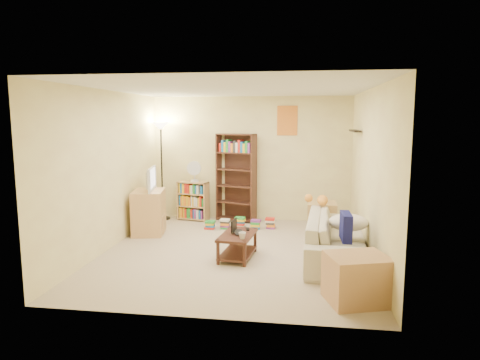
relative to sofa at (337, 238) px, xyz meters
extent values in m
plane|color=tan|center=(-1.55, 0.09, -0.32)|extent=(4.50, 4.50, 0.00)
cube|color=#FBF4A9|center=(-1.55, 2.34, 0.93)|extent=(4.00, 0.04, 2.50)
cube|color=#FBF4A9|center=(-1.55, -2.16, 0.93)|extent=(4.00, 0.04, 2.50)
cube|color=#FBF4A9|center=(-3.55, 0.09, 0.93)|extent=(0.04, 4.50, 2.50)
cube|color=#FBF4A9|center=(0.45, 0.09, 0.93)|extent=(0.04, 4.50, 2.50)
cube|color=silver|center=(-1.55, 0.09, 2.18)|extent=(4.00, 4.50, 0.04)
cube|color=red|center=(-0.83, 2.33, 1.70)|extent=(0.40, 0.02, 0.58)
cube|color=black|center=(0.37, 1.39, 1.53)|extent=(0.12, 0.80, 0.03)
imported|color=beige|center=(0.00, 0.00, 0.00)|extent=(2.29, 1.16, 0.63)
cube|color=navy|center=(0.07, -0.48, 0.29)|extent=(0.14, 0.42, 0.38)
ellipsoid|color=white|center=(0.16, 0.04, 0.23)|extent=(0.58, 0.42, 0.25)
ellipsoid|color=orange|center=(-0.18, 0.85, 0.40)|extent=(0.41, 0.21, 0.16)
sphere|color=orange|center=(-0.41, 0.87, 0.42)|extent=(0.14, 0.14, 0.14)
cube|color=#49251C|center=(-1.46, -0.17, 0.03)|extent=(0.54, 0.86, 0.04)
cube|color=#49251C|center=(-1.46, -0.17, -0.24)|extent=(0.51, 0.82, 0.03)
cube|color=#49251C|center=(-1.69, -0.51, -0.13)|extent=(0.04, 0.04, 0.37)
cube|color=#49251C|center=(-1.31, -0.55, -0.13)|extent=(0.04, 0.04, 0.37)
cube|color=#49251C|center=(-1.62, 0.21, -0.13)|extent=(0.04, 0.04, 0.37)
cube|color=#49251C|center=(-1.23, 0.17, -0.13)|extent=(0.04, 0.04, 0.37)
imported|color=black|center=(-1.40, -0.13, 0.06)|extent=(0.44, 0.39, 0.03)
cube|color=white|center=(-1.52, -0.11, 0.16)|extent=(0.04, 0.27, 0.18)
imported|color=silver|center=(-1.36, -0.43, 0.10)|extent=(0.12, 0.12, 0.10)
cube|color=black|center=(-1.34, 0.09, 0.06)|extent=(0.07, 0.15, 0.02)
cube|color=tan|center=(-3.25, 0.98, 0.07)|extent=(0.65, 0.81, 0.78)
imported|color=black|center=(-3.25, 0.98, 0.67)|extent=(0.76, 0.36, 0.42)
cube|color=#412319|center=(-1.83, 2.14, 0.56)|extent=(0.84, 0.49, 1.76)
cube|color=tan|center=(-2.71, 2.08, 0.08)|extent=(0.65, 0.36, 0.80)
cylinder|color=silver|center=(-2.67, 2.06, 0.50)|extent=(0.16, 0.16, 0.04)
cylinder|color=silver|center=(-2.67, 2.06, 0.60)|extent=(0.02, 0.02, 0.16)
cylinder|color=silver|center=(-2.67, 2.03, 0.76)|extent=(0.28, 0.06, 0.28)
cylinder|color=black|center=(-3.35, 2.06, -0.30)|extent=(0.29, 0.29, 0.03)
cylinder|color=black|center=(-3.35, 2.06, 0.62)|extent=(0.03, 0.03, 1.87)
cone|color=beige|center=(-3.35, 2.06, 1.60)|extent=(0.34, 0.34, 0.15)
cube|color=tan|center=(-0.16, 1.34, -0.03)|extent=(0.51, 0.51, 0.58)
cube|color=tan|center=(0.10, -1.52, -0.04)|extent=(0.79, 0.72, 0.55)
cube|color=red|center=(-2.22, 1.41, -0.24)|extent=(0.18, 0.14, 0.16)
cube|color=#1966B2|center=(-1.94, 1.46, -0.22)|extent=(0.18, 0.14, 0.19)
cube|color=gold|center=(-1.66, 1.50, -0.21)|extent=(0.18, 0.14, 0.22)
cube|color=#268C33|center=(-1.37, 1.55, -0.23)|extent=(0.18, 0.14, 0.17)
cube|color=#7F338C|center=(-1.09, 1.59, -0.21)|extent=(0.18, 0.14, 0.21)
camera|label=1|loc=(-0.56, -6.27, 1.75)|focal=32.00mm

